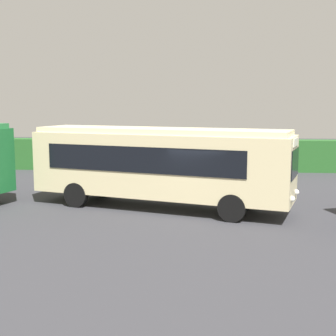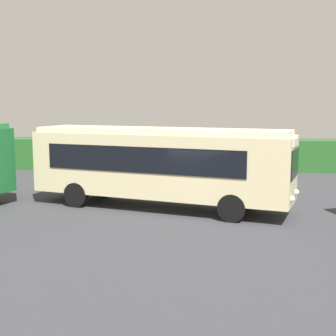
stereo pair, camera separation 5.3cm
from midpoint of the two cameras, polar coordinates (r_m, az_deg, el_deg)
name	(u,v)px [view 2 (the right image)]	position (r m, az deg, el deg)	size (l,w,h in m)	color
ground_plane	(201,214)	(17.74, 4.18, -5.61)	(77.11, 77.11, 0.00)	#38383D
bus_cream	(160,163)	(18.28, -0.96, 0.68)	(10.57, 5.34, 3.19)	beige
hedge_row	(202,155)	(28.88, 4.27, 1.61)	(50.55, 1.19, 1.93)	#275F26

